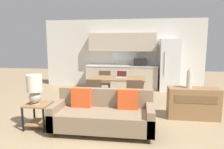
% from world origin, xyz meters
% --- Properties ---
extents(ground_plane, '(20.00, 20.00, 0.00)m').
position_xyz_m(ground_plane, '(0.00, 0.00, 0.00)').
color(ground_plane, '#9E8460').
extents(wall_back, '(6.40, 0.07, 2.70)m').
position_xyz_m(wall_back, '(0.00, 4.63, 1.35)').
color(wall_back, silver).
rests_on(wall_back, ground_plane).
extents(kitchen_counter, '(2.77, 0.65, 2.15)m').
position_xyz_m(kitchen_counter, '(0.02, 4.33, 0.84)').
color(kitchen_counter, beige).
rests_on(kitchen_counter, ground_plane).
extents(refrigerator, '(0.71, 0.78, 1.90)m').
position_xyz_m(refrigerator, '(1.79, 4.21, 0.95)').
color(refrigerator, white).
rests_on(refrigerator, ground_plane).
extents(dining_table, '(1.61, 0.82, 0.74)m').
position_xyz_m(dining_table, '(0.05, 2.30, 0.67)').
color(dining_table, olive).
rests_on(dining_table, ground_plane).
extents(couch, '(1.95, 0.80, 0.83)m').
position_xyz_m(couch, '(-0.01, 0.27, 0.33)').
color(couch, '#3D2D1E').
rests_on(couch, ground_plane).
extents(side_table, '(0.48, 0.48, 0.51)m').
position_xyz_m(side_table, '(-1.35, 0.24, 0.34)').
color(side_table, olive).
rests_on(side_table, ground_plane).
extents(table_lamp, '(0.31, 0.31, 0.60)m').
position_xyz_m(table_lamp, '(-1.39, 0.20, 0.85)').
color(table_lamp, '#B2A893').
rests_on(table_lamp, side_table).
extents(credenza, '(1.13, 0.43, 0.72)m').
position_xyz_m(credenza, '(1.93, 1.23, 0.36)').
color(credenza, olive).
rests_on(credenza, ground_plane).
extents(vase, '(0.13, 0.13, 0.43)m').
position_xyz_m(vase, '(1.82, 1.23, 0.92)').
color(vase, beige).
rests_on(vase, credenza).
extents(dining_chair_far_left, '(0.45, 0.45, 0.83)m').
position_xyz_m(dining_chair_far_left, '(-0.47, 3.02, 0.48)').
color(dining_chair_far_left, brown).
rests_on(dining_chair_far_left, ground_plane).
extents(dining_chair_near_right, '(0.43, 0.43, 0.83)m').
position_xyz_m(dining_chair_near_right, '(0.57, 1.58, 0.48)').
color(dining_chair_near_right, brown).
rests_on(dining_chair_near_right, ground_plane).
extents(dining_chair_near_left, '(0.44, 0.44, 0.83)m').
position_xyz_m(dining_chair_near_left, '(-0.46, 1.54, 0.48)').
color(dining_chair_near_left, brown).
rests_on(dining_chair_near_left, ground_plane).
extents(laptop, '(0.35, 0.29, 0.20)m').
position_xyz_m(laptop, '(0.16, 2.40, 0.78)').
color(laptop, '#B7BABC').
rests_on(laptop, dining_table).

